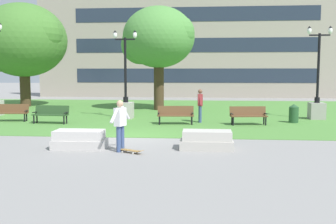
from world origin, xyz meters
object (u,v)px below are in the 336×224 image
(park_bench_far_left, at_px, (11,111))
(lamp_post_left, at_px, (126,101))
(park_bench_near_left, at_px, (248,114))
(skateboard, at_px, (130,150))
(park_bench_near_right, at_px, (176,114))
(park_bench_far_right, at_px, (51,113))
(person_bystander_near_lawn, at_px, (200,104))
(concrete_block_center, at_px, (79,140))
(lamp_post_center, at_px, (317,100))
(trash_bin, at_px, (294,113))
(concrete_block_left, at_px, (207,140))
(person_skateboarder, at_px, (120,123))

(park_bench_far_left, xyz_separation_m, lamp_post_left, (5.80, 1.81, 0.48))
(park_bench_near_left, height_order, lamp_post_left, lamp_post_left)
(skateboard, height_order, park_bench_near_left, park_bench_near_left)
(skateboard, bearing_deg, park_bench_near_right, 81.40)
(park_bench_far_right, bearing_deg, lamp_post_left, 36.01)
(park_bench_far_left, relative_size, park_bench_far_right, 1.01)
(lamp_post_left, distance_m, person_bystander_near_lawn, 4.37)
(park_bench_near_left, xyz_separation_m, park_bench_near_right, (-3.58, -0.08, 0.00))
(person_bystander_near_lawn, bearing_deg, concrete_block_center, -119.68)
(lamp_post_center, height_order, lamp_post_left, lamp_post_center)
(lamp_post_left, xyz_separation_m, person_bystander_near_lawn, (4.15, -1.37, -0.03))
(skateboard, distance_m, trash_bin, 10.67)
(park_bench_far_left, relative_size, lamp_post_left, 0.38)
(lamp_post_center, bearing_deg, concrete_block_left, -124.75)
(park_bench_near_right, height_order, lamp_post_left, lamp_post_left)
(concrete_block_left, bearing_deg, park_bench_far_left, 147.60)
(concrete_block_left, distance_m, park_bench_near_right, 6.27)
(park_bench_near_left, relative_size, park_bench_far_left, 1.00)
(person_skateboarder, distance_m, skateboard, 0.96)
(skateboard, distance_m, park_bench_near_left, 8.40)
(concrete_block_left, relative_size, person_skateboarder, 1.05)
(concrete_block_left, distance_m, skateboard, 2.66)
(park_bench_near_left, relative_size, lamp_post_center, 0.37)
(concrete_block_center, bearing_deg, concrete_block_left, 3.63)
(park_bench_near_left, distance_m, lamp_post_left, 6.88)
(park_bench_near_left, bearing_deg, concrete_block_left, -108.89)
(skateboard, relative_size, park_bench_far_right, 0.54)
(concrete_block_left, xyz_separation_m, skateboard, (-2.52, -0.83, -0.22))
(concrete_block_center, relative_size, park_bench_far_right, 0.98)
(concrete_block_center, relative_size, lamp_post_left, 0.37)
(trash_bin, bearing_deg, park_bench_near_left, -157.17)
(concrete_block_left, bearing_deg, park_bench_near_left, 71.11)
(concrete_block_left, bearing_deg, lamp_post_center, 55.25)
(person_skateboarder, bearing_deg, park_bench_near_right, 78.39)
(park_bench_far_right, xyz_separation_m, person_bystander_near_lawn, (7.51, 1.07, 0.45))
(park_bench_near_right, distance_m, lamp_post_left, 3.70)
(concrete_block_center, height_order, person_bystander_near_lawn, person_bystander_near_lawn)
(person_bystander_near_lawn, bearing_deg, park_bench_far_left, -177.49)
(concrete_block_center, height_order, park_bench_near_right, park_bench_near_right)
(concrete_block_center, relative_size, park_bench_far_left, 0.97)
(trash_bin, bearing_deg, person_bystander_near_lawn, -176.83)
(person_skateboarder, relative_size, trash_bin, 1.78)
(person_skateboarder, bearing_deg, concrete_block_center, 166.27)
(park_bench_near_left, height_order, park_bench_near_right, same)
(skateboard, height_order, lamp_post_left, lamp_post_left)
(person_skateboarder, distance_m, lamp_post_center, 13.08)
(park_bench_far_left, relative_size, person_bystander_near_lawn, 1.08)
(concrete_block_left, bearing_deg, person_skateboarder, -167.27)
(lamp_post_left, relative_size, trash_bin, 5.07)
(trash_bin, relative_size, person_bystander_near_lawn, 0.56)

